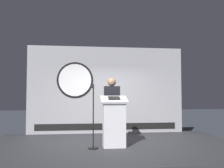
% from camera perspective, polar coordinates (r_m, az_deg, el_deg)
% --- Properties ---
extents(ground_plane, '(40.00, 40.00, 0.00)m').
position_cam_1_polar(ground_plane, '(6.20, 0.40, -16.96)').
color(ground_plane, '#383D47').
extents(stage_platform, '(6.40, 4.00, 0.30)m').
position_cam_1_polar(stage_platform, '(6.16, 0.40, -15.60)').
color(stage_platform, '#333338').
rests_on(stage_platform, ground).
extents(banner_display, '(5.09, 0.12, 2.83)m').
position_cam_1_polar(banner_display, '(7.85, -1.47, -1.43)').
color(banner_display, '#9E9EA3').
rests_on(banner_display, stage_platform).
extents(podium, '(0.64, 0.49, 1.21)m').
position_cam_1_polar(podium, '(5.77, 0.47, -9.08)').
color(podium, silver).
rests_on(podium, stage_platform).
extents(speaker_person, '(0.40, 0.26, 1.68)m').
position_cam_1_polar(speaker_person, '(6.22, -0.03, -6.10)').
color(speaker_person, black).
rests_on(speaker_person, stage_platform).
extents(microphone_stand, '(0.24, 0.52, 1.48)m').
position_cam_1_polar(microphone_stand, '(5.63, -4.54, -9.87)').
color(microphone_stand, black).
rests_on(microphone_stand, stage_platform).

